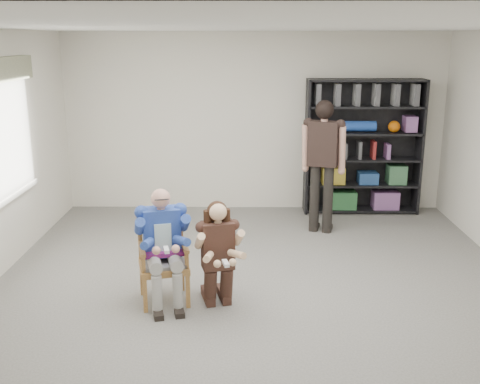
# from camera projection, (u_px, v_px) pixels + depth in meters

# --- Properties ---
(room_shell) EXTENTS (6.00, 7.00, 2.80)m
(room_shell) POSITION_uv_depth(u_px,v_px,m) (260.00, 174.00, 5.52)
(room_shell) COLOR white
(room_shell) RESTS_ON ground
(floor) EXTENTS (6.00, 7.00, 0.01)m
(floor) POSITION_uv_depth(u_px,v_px,m) (258.00, 303.00, 5.89)
(floor) COLOR #605E59
(floor) RESTS_ON ground
(window_left) EXTENTS (0.16, 2.00, 1.75)m
(window_left) POSITION_uv_depth(u_px,v_px,m) (2.00, 134.00, 6.45)
(window_left) COLOR silver
(window_left) RESTS_ON room_shell
(armchair) EXTENTS (0.66, 0.65, 0.95)m
(armchair) POSITION_uv_depth(u_px,v_px,m) (163.00, 259.00, 5.83)
(armchair) COLOR #936036
(armchair) RESTS_ON floor
(seated_man) EXTENTS (0.70, 0.85, 1.23)m
(seated_man) POSITION_uv_depth(u_px,v_px,m) (163.00, 246.00, 5.79)
(seated_man) COLOR navy
(seated_man) RESTS_ON floor
(kneeling_woman) EXTENTS (0.65, 0.85, 1.13)m
(kneeling_woman) POSITION_uv_depth(u_px,v_px,m) (219.00, 255.00, 5.68)
(kneeling_woman) COLOR #332318
(kneeling_woman) RESTS_ON floor
(bookshelf) EXTENTS (1.80, 0.38, 2.10)m
(bookshelf) POSITION_uv_depth(u_px,v_px,m) (363.00, 147.00, 8.76)
(bookshelf) COLOR black
(bookshelf) RESTS_ON floor
(standing_man) EXTENTS (0.65, 0.49, 1.87)m
(standing_man) POSITION_uv_depth(u_px,v_px,m) (322.00, 168.00, 7.86)
(standing_man) COLOR black
(standing_man) RESTS_ON floor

